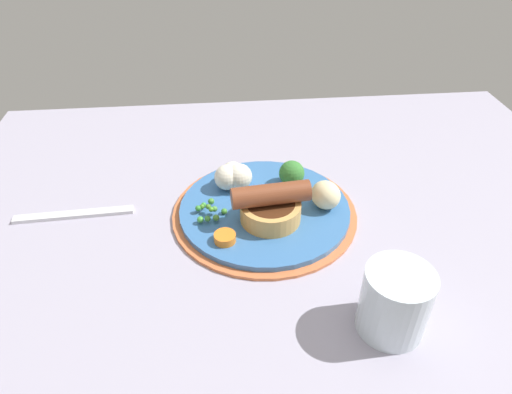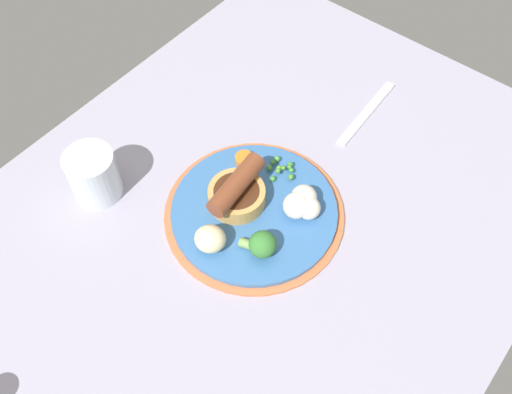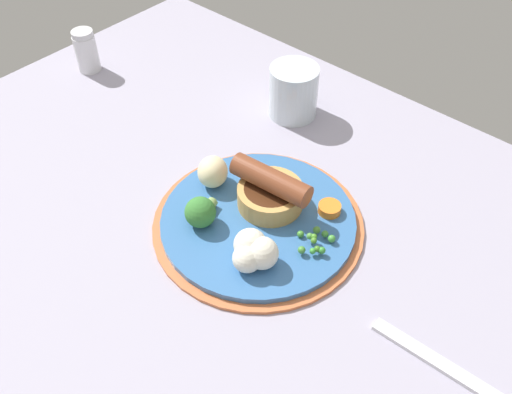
# 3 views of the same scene
# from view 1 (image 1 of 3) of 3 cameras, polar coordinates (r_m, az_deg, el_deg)

# --- Properties ---
(dining_table) EXTENTS (1.10, 0.80, 0.03)m
(dining_table) POSITION_cam_1_polar(r_m,az_deg,el_deg) (0.73, 3.29, -2.34)
(dining_table) COLOR #9E99AD
(dining_table) RESTS_ON ground
(dinner_plate) EXTENTS (0.29, 0.29, 0.01)m
(dinner_plate) POSITION_cam_1_polar(r_m,az_deg,el_deg) (0.71, 1.07, -1.73)
(dinner_plate) COLOR #CC6B3D
(dinner_plate) RESTS_ON dining_table
(sausage_pudding) EXTENTS (0.12, 0.09, 0.06)m
(sausage_pudding) POSITION_cam_1_polar(r_m,az_deg,el_deg) (0.67, 1.84, -1.10)
(sausage_pudding) COLOR tan
(sausage_pudding) RESTS_ON dinner_plate
(pea_pile) EXTENTS (0.05, 0.05, 0.02)m
(pea_pile) POSITION_cam_1_polar(r_m,az_deg,el_deg) (0.68, -5.88, -1.76)
(pea_pile) COLOR #4A8631
(pea_pile) RESTS_ON dinner_plate
(broccoli_floret_near) EXTENTS (0.04, 0.06, 0.04)m
(broccoli_floret_near) POSITION_cam_1_polar(r_m,az_deg,el_deg) (0.74, 4.54, 2.86)
(broccoli_floret_near) COLOR #387A33
(broccoli_floret_near) RESTS_ON dinner_plate
(cauliflower_floret) EXTENTS (0.06, 0.06, 0.04)m
(cauliflower_floret) POSITION_cam_1_polar(r_m,az_deg,el_deg) (0.74, -2.88, 2.66)
(cauliflower_floret) COLOR silver
(cauliflower_floret) RESTS_ON dinner_plate
(potato_chunk_2) EXTENTS (0.06, 0.06, 0.04)m
(potato_chunk_2) POSITION_cam_1_polar(r_m,az_deg,el_deg) (0.70, 8.70, 0.26)
(potato_chunk_2) COLOR beige
(potato_chunk_2) RESTS_ON dinner_plate
(carrot_slice_0) EXTENTS (0.04, 0.04, 0.01)m
(carrot_slice_0) POSITION_cam_1_polar(r_m,az_deg,el_deg) (0.64, -3.91, -5.09)
(carrot_slice_0) COLOR orange
(carrot_slice_0) RESTS_ON dinner_plate
(fork) EXTENTS (0.18, 0.02, 0.01)m
(fork) POSITION_cam_1_polar(r_m,az_deg,el_deg) (0.76, -21.80, -2.05)
(fork) COLOR silver
(fork) RESTS_ON dining_table
(drinking_glass) EXTENTS (0.08, 0.08, 0.09)m
(drinking_glass) POSITION_cam_1_polar(r_m,az_deg,el_deg) (0.55, 16.96, -12.40)
(drinking_glass) COLOR silver
(drinking_glass) RESTS_ON dining_table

